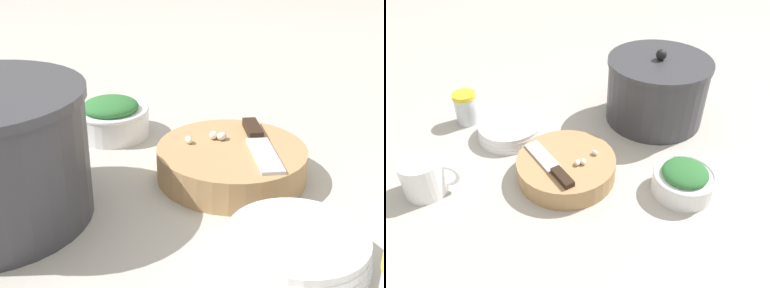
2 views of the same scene
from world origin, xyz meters
The scene contains 9 objects.
ground_plane centered at (0.00, 0.00, 0.00)m, with size 5.00×5.00×0.00m, color #B2ADA3.
cutting_board centered at (-0.01, -0.05, 0.03)m, with size 0.23×0.23×0.05m.
chef_knife centered at (-0.03, -0.09, 0.05)m, with size 0.15×0.15×0.01m.
garlic_cloves centered at (0.03, -0.05, 0.06)m, with size 0.05×0.06×0.01m.
herb_bowl centered at (0.26, -0.05, 0.03)m, with size 0.14×0.14×0.07m.
spice_jar centered at (-0.33, 0.11, 0.05)m, with size 0.06×0.06×0.09m.
coffee_mug centered at (-0.30, -0.17, 0.04)m, with size 0.13×0.09×0.09m.
plate_stack centered at (-0.19, 0.07, 0.02)m, with size 0.17×0.17×0.04m.
stock_pot centered at (0.18, 0.24, 0.09)m, with size 0.28×0.28×0.21m.
Camera 2 is at (0.15, -0.69, 0.59)m, focal length 35.00 mm.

